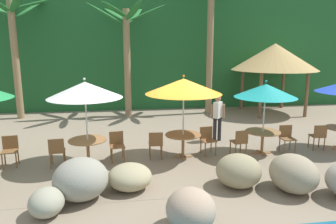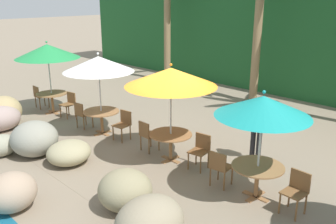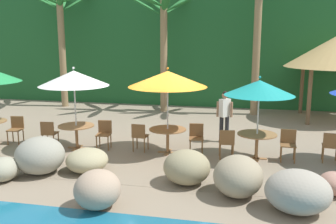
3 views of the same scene
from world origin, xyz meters
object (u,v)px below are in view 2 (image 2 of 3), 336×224
at_px(chair_white_inland, 82,113).
at_px(dining_table_orange, 171,138).
at_px(waiter_in_white, 257,125).
at_px(dining_table_green, 52,97).
at_px(palm_tree_second, 258,7).
at_px(chair_white_seaward, 124,123).
at_px(chair_orange_seaward, 201,149).
at_px(chair_orange_inland, 147,134).
at_px(umbrella_teal, 263,106).
at_px(chair_green_inland, 39,95).
at_px(chair_teal_inland, 220,166).
at_px(chair_teal_seaward, 297,189).
at_px(dining_table_white, 101,115).
at_px(chair_green_seaward, 69,103).
at_px(dining_table_teal, 257,171).
at_px(umbrella_orange, 171,77).
at_px(umbrella_green, 47,51).
at_px(umbrella_white, 98,64).

distance_m(chair_white_inland, dining_table_orange, 3.70).
bearing_deg(waiter_in_white, dining_table_green, -166.74).
bearing_deg(palm_tree_second, chair_white_seaward, -94.16).
distance_m(chair_orange_seaward, waiter_in_white, 1.60).
xyz_separation_m(chair_orange_inland, umbrella_teal, (3.43, 0.04, 1.53)).
distance_m(chair_green_inland, chair_teal_inland, 8.47).
height_order(chair_green_inland, umbrella_teal, umbrella_teal).
xyz_separation_m(chair_white_seaward, chair_teal_seaward, (5.45, -0.01, 0.00)).
xyz_separation_m(dining_table_white, chair_orange_seaward, (3.68, 0.37, -0.10)).
bearing_deg(dining_table_green, chair_white_seaward, 3.65).
xyz_separation_m(chair_green_seaward, dining_table_teal, (7.62, -0.03, 0.10)).
relative_size(chair_green_inland, dining_table_orange, 0.79).
relative_size(dining_table_green, dining_table_orange, 1.00).
relative_size(dining_table_white, dining_table_orange, 1.00).
distance_m(chair_orange_inland, waiter_in_white, 2.94).
distance_m(chair_white_inland, chair_teal_inland, 5.44).
bearing_deg(chair_green_inland, dining_table_white, 1.77).
height_order(dining_table_green, chair_white_inland, chair_white_inland).
relative_size(dining_table_green, chair_white_seaward, 1.26).
relative_size(chair_orange_seaward, dining_table_teal, 0.79).
bearing_deg(chair_teal_inland, chair_teal_seaward, 8.67).
relative_size(chair_orange_seaward, waiter_in_white, 0.51).
bearing_deg(dining_table_white, umbrella_orange, 3.09).
relative_size(dining_table_green, chair_white_inland, 1.26).
bearing_deg(chair_orange_inland, umbrella_green, -178.33).
bearing_deg(chair_orange_inland, palm_tree_second, 96.48).
distance_m(umbrella_orange, waiter_in_white, 2.52).
xyz_separation_m(dining_table_green, chair_teal_inland, (7.62, -0.02, -0.10)).
bearing_deg(chair_white_seaward, chair_teal_seaward, -0.06).
distance_m(umbrella_green, chair_white_seaward, 4.24).
bearing_deg(dining_table_orange, chair_white_inland, -174.93).
bearing_deg(chair_orange_seaward, waiter_in_white, 61.36).
height_order(chair_green_inland, waiter_in_white, waiter_in_white).
height_order(chair_green_inland, dining_table_white, chair_green_inland).
relative_size(chair_white_seaward, umbrella_orange, 0.34).
bearing_deg(umbrella_orange, dining_table_orange, 153.43).
bearing_deg(umbrella_orange, chair_orange_seaward, 14.45).
xyz_separation_m(chair_green_inland, umbrella_orange, (6.72, 0.27, 1.71)).
bearing_deg(chair_orange_seaward, dining_table_green, -176.47).
relative_size(chair_orange_seaward, chair_teal_seaward, 1.00).
relative_size(chair_white_seaward, palm_tree_second, 0.16).
height_order(umbrella_green, dining_table_teal, umbrella_green).
xyz_separation_m(chair_green_seaward, dining_table_white, (2.19, -0.16, 0.10)).
xyz_separation_m(umbrella_green, chair_orange_inland, (5.02, 0.15, -1.74)).
bearing_deg(chair_teal_inland, chair_orange_inland, 176.43).
bearing_deg(chair_green_seaward, chair_teal_seaward, 0.20).
distance_m(dining_table_orange, dining_table_teal, 2.58).
xyz_separation_m(chair_green_inland, umbrella_white, (3.87, 0.12, 1.68)).
distance_m(chair_teal_inland, waiter_in_white, 1.84).
bearing_deg(palm_tree_second, waiter_in_white, -56.29).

